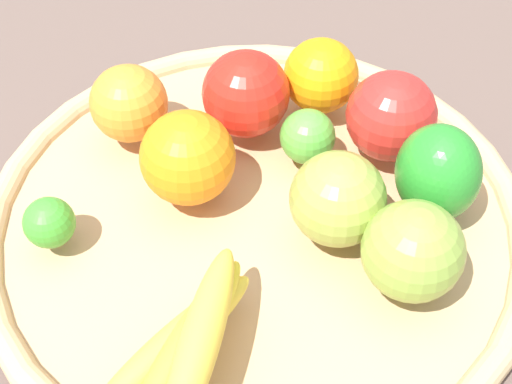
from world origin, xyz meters
TOP-DOWN VIEW (x-y plane):
  - ground_plane at (0.00, 0.00)m, footprint 2.40×2.40m
  - basket at (0.00, 0.00)m, footprint 0.47×0.47m
  - lime_0 at (0.08, 0.14)m, footprint 0.06×0.06m
  - apple_3 at (0.08, -0.06)m, footprint 0.10×0.10m
  - apple_2 at (-0.13, -0.04)m, footprint 0.11×0.11m
  - orange_2 at (0.15, 0.02)m, footprint 0.09×0.09m
  - banana_bunch at (-0.08, 0.13)m, footprint 0.11×0.16m
  - apple_0 at (-0.03, -0.13)m, footprint 0.10×0.10m
  - orange_1 at (0.05, 0.03)m, footprint 0.09×0.09m
  - apple_1 at (-0.06, -0.03)m, footprint 0.10×0.10m
  - orange_0 at (0.06, -0.13)m, footprint 0.10×0.10m
  - bell_pepper at (-0.10, -0.11)m, footprint 0.09×0.09m
  - lime_1 at (0.02, -0.07)m, footprint 0.06×0.06m

SIDE VIEW (x-z plane):
  - ground_plane at x=0.00m, z-range 0.00..0.00m
  - basket at x=0.00m, z-range 0.00..0.03m
  - lime_0 at x=0.08m, z-range 0.03..0.07m
  - lime_1 at x=0.02m, z-range 0.03..0.08m
  - banana_bunch at x=-0.08m, z-range 0.03..0.08m
  - orange_2 at x=0.15m, z-range 0.03..0.10m
  - orange_0 at x=0.06m, z-range 0.03..0.10m
  - apple_1 at x=-0.06m, z-range 0.03..0.11m
  - apple_2 at x=-0.13m, z-range 0.03..0.11m
  - apple_3 at x=0.08m, z-range 0.03..0.11m
  - apple_0 at x=-0.03m, z-range 0.03..0.11m
  - orange_1 at x=0.05m, z-range 0.03..0.11m
  - bell_pepper at x=-0.10m, z-range 0.03..0.12m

